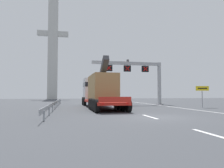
% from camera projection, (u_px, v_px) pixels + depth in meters
% --- Properties ---
extents(ground, '(112.00, 112.00, 0.00)m').
position_uv_depth(ground, '(157.00, 117.00, 13.62)').
color(ground, '#424449').
extents(lane_markings, '(0.20, 52.74, 0.01)m').
position_uv_depth(lane_markings, '(104.00, 104.00, 32.19)').
color(lane_markings, silver).
rests_on(lane_markings, ground).
extents(edge_line_right, '(0.20, 63.00, 0.01)m').
position_uv_depth(edge_line_right, '(163.00, 106.00, 26.61)').
color(edge_line_right, silver).
rests_on(edge_line_right, ground).
extents(overhead_lane_gantry, '(10.60, 0.90, 6.54)m').
position_uv_depth(overhead_lane_gantry, '(136.00, 70.00, 30.16)').
color(overhead_lane_gantry, '#9EA0A5').
rests_on(overhead_lane_gantry, ground).
extents(heavy_haul_truck_red, '(3.32, 14.12, 5.30)m').
position_uv_depth(heavy_haul_truck_red, '(98.00, 90.00, 24.22)').
color(heavy_haul_truck_red, red).
rests_on(heavy_haul_truck_red, ground).
extents(exit_sign_yellow, '(1.62, 0.15, 2.43)m').
position_uv_depth(exit_sign_yellow, '(202.00, 91.00, 23.12)').
color(exit_sign_yellow, '#9EA0A5').
rests_on(exit_sign_yellow, ground).
extents(guardrail_left, '(0.13, 24.25, 0.76)m').
position_uv_depth(guardrail_left, '(56.00, 103.00, 22.10)').
color(guardrail_left, '#999EA3').
rests_on(guardrail_left, ground).
extents(bridge_pylon_distant, '(9.00, 2.00, 31.71)m').
position_uv_depth(bridge_pylon_distant, '(53.00, 45.00, 61.70)').
color(bridge_pylon_distant, '#B7B7B2').
rests_on(bridge_pylon_distant, ground).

